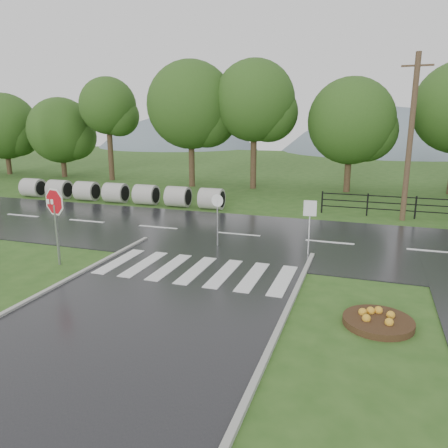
% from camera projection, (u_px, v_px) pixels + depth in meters
% --- Properties ---
extents(ground, '(120.00, 120.00, 0.00)m').
position_uv_depth(ground, '(117.00, 340.00, 10.34)').
color(ground, '#2D531B').
rests_on(ground, ground).
extents(main_road, '(90.00, 8.00, 0.04)m').
position_uv_depth(main_road, '(238.00, 235.00, 19.54)').
color(main_road, black).
rests_on(main_road, ground).
extents(crosswalk, '(6.50, 2.80, 0.02)m').
position_uv_depth(crosswalk, '(196.00, 270.00, 14.92)').
color(crosswalk, silver).
rests_on(crosswalk, ground).
extents(fence_west, '(9.58, 0.08, 1.20)m').
position_uv_depth(fence_west, '(416.00, 205.00, 22.49)').
color(fence_west, black).
rests_on(fence_west, ground).
extents(hills, '(102.00, 48.00, 48.00)m').
position_uv_depth(hills, '(353.00, 244.00, 72.78)').
color(hills, slate).
rests_on(hills, ground).
extents(treeline, '(83.20, 5.20, 10.00)m').
position_uv_depth(treeline, '(306.00, 189.00, 32.11)').
color(treeline, '#244816').
rests_on(treeline, ground).
extents(culvert_pipes, '(13.90, 1.20, 1.20)m').
position_uv_depth(culvert_pipes, '(116.00, 193.00, 26.91)').
color(culvert_pipes, '#9E9B93').
rests_on(culvert_pipes, ground).
extents(stop_sign, '(1.27, 0.35, 2.95)m').
position_uv_depth(stop_sign, '(55.00, 209.00, 15.16)').
color(stop_sign, '#939399').
rests_on(stop_sign, ground).
extents(flower_bed, '(1.76, 1.76, 0.35)m').
position_uv_depth(flower_bed, '(378.00, 320.00, 11.07)').
color(flower_bed, '#332111').
rests_on(flower_bed, ground).
extents(reg_sign_small, '(0.48, 0.09, 2.16)m').
position_uv_depth(reg_sign_small, '(310.00, 217.00, 16.21)').
color(reg_sign_small, '#939399').
rests_on(reg_sign_small, ground).
extents(reg_sign_round, '(0.50, 0.09, 2.17)m').
position_uv_depth(reg_sign_round, '(217.00, 214.00, 17.48)').
color(reg_sign_round, '#939399').
rests_on(reg_sign_round, ground).
extents(utility_pole_east, '(1.45, 0.27, 8.15)m').
position_uv_depth(utility_pole_east, '(410.00, 138.00, 21.40)').
color(utility_pole_east, '#473523').
rests_on(utility_pole_east, ground).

